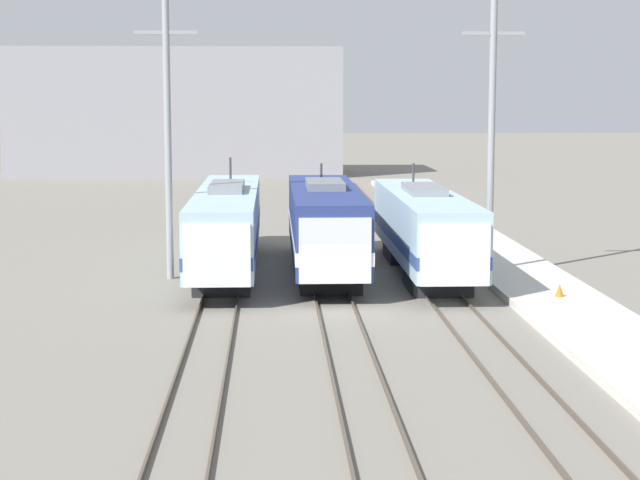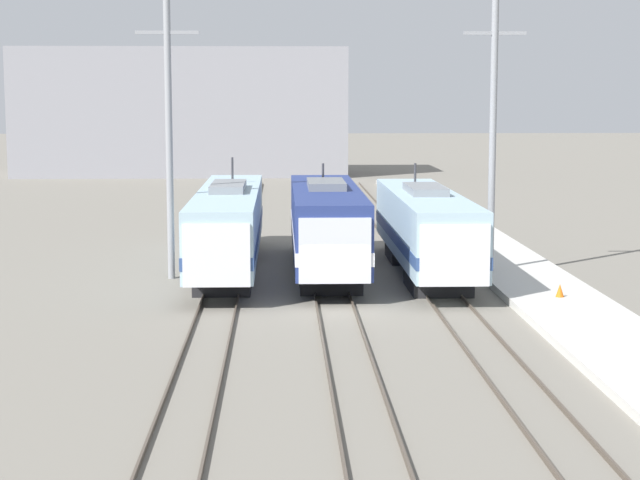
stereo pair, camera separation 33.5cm
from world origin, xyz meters
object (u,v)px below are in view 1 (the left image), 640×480
(catenary_tower_left, at_px, (168,135))
(traffic_cone, at_px, (560,290))
(locomotive_far_right, at_px, (425,230))
(locomotive_center, at_px, (325,227))
(locomotive_far_left, at_px, (227,227))
(catenary_tower_right, at_px, (491,134))

(catenary_tower_left, xyz_separation_m, traffic_cone, (16.11, -6.82, -5.96))
(locomotive_far_right, bearing_deg, locomotive_center, 176.35)
(locomotive_far_left, bearing_deg, catenary_tower_left, -145.36)
(locomotive_far_right, bearing_deg, catenary_tower_right, -8.05)
(catenary_tower_left, relative_size, catenary_tower_right, 1.00)
(locomotive_far_right, height_order, catenary_tower_left, catenary_tower_left)
(locomotive_far_left, height_order, locomotive_far_right, locomotive_far_left)
(locomotive_far_left, xyz_separation_m, locomotive_far_right, (9.19, -1.33, -0.02))
(locomotive_far_left, distance_m, locomotive_far_right, 9.29)
(traffic_cone, bearing_deg, locomotive_far_right, 121.34)
(locomotive_far_right, height_order, traffic_cone, locomotive_far_right)
(catenary_tower_left, bearing_deg, locomotive_far_left, 34.64)
(catenary_tower_left, bearing_deg, traffic_cone, -22.93)
(catenary_tower_left, distance_m, catenary_tower_right, 14.64)
(locomotive_center, bearing_deg, locomotive_far_right, -3.65)
(locomotive_far_right, relative_size, catenary_tower_right, 1.39)
(catenary_tower_right, bearing_deg, locomotive_far_right, 171.95)
(locomotive_center, bearing_deg, catenary_tower_right, -5.37)
(locomotive_center, xyz_separation_m, locomotive_far_right, (4.59, -0.29, -0.10))
(locomotive_far_right, xyz_separation_m, catenary_tower_left, (-11.71, -0.41, 4.40))
(locomotive_far_right, bearing_deg, traffic_cone, -58.66)
(catenary_tower_right, distance_m, traffic_cone, 9.17)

